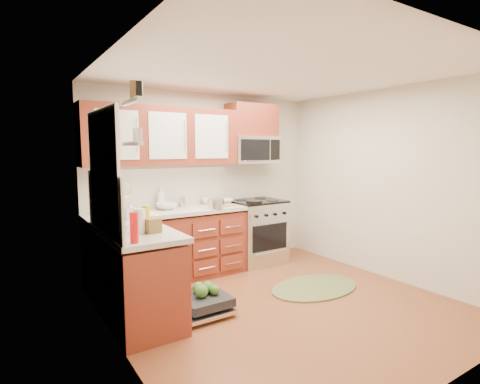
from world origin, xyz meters
TOP-DOWN VIEW (x-y plane):
  - floor at (0.00, 0.00)m, footprint 3.50×3.50m
  - ceiling at (0.00, 0.00)m, footprint 3.50×3.50m
  - wall_back at (0.00, 1.75)m, footprint 3.50×0.04m
  - wall_front at (0.00, -1.75)m, footprint 3.50×0.04m
  - wall_left at (-1.75, 0.00)m, footprint 0.04×3.50m
  - wall_right at (1.75, 0.00)m, footprint 0.04×3.50m
  - base_cabinet_back at (-0.73, 1.45)m, footprint 2.05×0.60m
  - base_cabinet_left at (-1.45, 0.52)m, footprint 0.60×1.25m
  - countertop_back at (-0.72, 1.44)m, footprint 2.07×0.64m
  - countertop_left at (-1.44, 0.53)m, footprint 0.64×1.27m
  - backsplash_back at (-0.73, 1.74)m, footprint 2.05×0.02m
  - backsplash_left at (-1.74, 0.52)m, footprint 0.02×1.25m
  - upper_cabinets at (-0.73, 1.57)m, footprint 2.05×0.35m
  - cabinet_over_mw at (0.68, 1.57)m, footprint 0.76×0.35m
  - range at (0.68, 1.43)m, footprint 0.76×0.64m
  - microwave at (0.68, 1.55)m, footprint 0.76×0.38m
  - sink at (-1.25, 1.42)m, footprint 0.62×0.50m
  - dishwasher at (-0.86, 0.30)m, footprint 0.70×0.60m
  - window at (-1.74, 0.50)m, footprint 0.03×1.05m
  - window_blind at (-1.71, 0.50)m, footprint 0.02×0.96m
  - shelf_upper at (-1.72, -0.35)m, footprint 0.04×0.40m
  - shelf_lower at (-1.72, -0.35)m, footprint 0.04×0.40m
  - rug at (0.66, 0.17)m, footprint 1.33×0.99m
  - skillet at (0.45, 1.18)m, footprint 0.27×0.27m
  - stock_pot at (-0.15, 1.22)m, footprint 0.25×0.25m
  - cutting_board at (0.05, 1.35)m, footprint 0.31×0.21m
  - canister at (-0.49, 1.55)m, footprint 0.12×0.12m
  - paper_towel_roll at (-1.46, 0.33)m, footprint 0.12×0.12m
  - mustard_bottle at (-1.35, 0.47)m, footprint 0.09×0.09m
  - red_bottle at (-1.62, 0.00)m, footprint 0.08×0.08m
  - wooden_box at (-1.35, 0.28)m, footprint 0.15×0.11m
  - blue_carton at (-1.39, 0.68)m, footprint 0.10×0.08m
  - bowl_a at (0.15, 1.54)m, footprint 0.34×0.34m
  - bowl_b at (-0.72, 1.51)m, footprint 0.28×0.28m
  - cup at (-0.06, 1.65)m, footprint 0.15×0.15m
  - soap_bottle_a at (-0.74, 1.67)m, footprint 0.14×0.14m
  - soap_bottle_b at (-1.34, 1.05)m, footprint 0.10×0.10m
  - soap_bottle_c at (-1.62, 0.45)m, footprint 0.15×0.15m

SIDE VIEW (x-z plane):
  - floor at x=0.00m, z-range 0.00..0.00m
  - rug at x=0.66m, z-range 0.00..0.02m
  - dishwasher at x=-0.86m, z-range 0.00..0.20m
  - base_cabinet_back at x=-0.73m, z-range 0.00..0.85m
  - base_cabinet_left at x=-1.45m, z-range 0.00..0.85m
  - range at x=0.68m, z-range 0.00..0.95m
  - sink at x=-1.25m, z-range 0.67..0.93m
  - countertop_back at x=-0.72m, z-range 0.88..0.93m
  - countertop_left at x=-1.44m, z-range 0.88..0.93m
  - cutting_board at x=0.05m, z-range 0.93..0.95m
  - bowl_a at x=0.15m, z-range 0.93..0.99m
  - bowl_b at x=-0.72m, z-range 0.93..1.01m
  - skillet at x=0.45m, z-range 0.95..0.99m
  - cup at x=-0.06m, z-range 0.93..1.03m
  - stock_pot at x=-0.15m, z-range 0.93..1.06m
  - wooden_box at x=-1.35m, z-range 0.93..1.06m
  - blue_carton at x=-1.39m, z-range 0.93..1.07m
  - canister at x=-0.49m, z-range 0.93..1.07m
  - soap_bottle_c at x=-1.62m, z-range 0.93..1.10m
  - soap_bottle_b at x=-1.34m, z-range 0.92..1.14m
  - paper_towel_roll at x=-1.46m, z-range 0.93..1.15m
  - mustard_bottle at x=-1.35m, z-range 0.93..1.16m
  - red_bottle at x=-1.62m, z-range 0.93..1.19m
  - soap_bottle_a at x=-0.74m, z-range 0.93..1.22m
  - backsplash_back at x=-0.73m, z-range 0.93..1.49m
  - backsplash_left at x=-1.74m, z-range 0.93..1.49m
  - wall_back at x=0.00m, z-range 0.00..2.50m
  - wall_front at x=0.00m, z-range 0.00..2.50m
  - wall_left at x=-1.75m, z-range 0.00..2.50m
  - wall_right at x=1.75m, z-range 0.00..2.50m
  - window at x=-1.74m, z-range 1.02..2.08m
  - microwave at x=0.68m, z-range 1.50..1.90m
  - shelf_lower at x=-1.72m, z-range 1.74..1.76m
  - upper_cabinets at x=-0.73m, z-range 1.50..2.25m
  - window_blind at x=-1.71m, z-range 1.68..2.08m
  - shelf_upper at x=-1.72m, z-range 2.03..2.06m
  - cabinet_over_mw at x=0.68m, z-range 1.90..2.37m
  - ceiling at x=0.00m, z-range 2.50..2.50m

